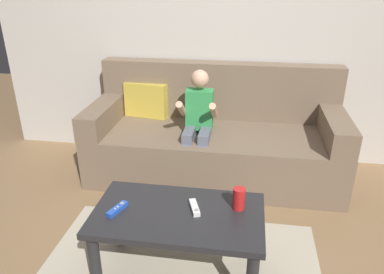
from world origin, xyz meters
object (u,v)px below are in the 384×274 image
object	(u,v)px
game_remote_white_center	(195,208)
soda_can	(239,199)
couch	(214,139)
coffee_table	(178,223)
person_seated_on_couch	(198,122)
game_remote_blue_near_edge	(117,209)

from	to	relation	value
game_remote_white_center	soda_can	bearing A→B (deg)	11.67
couch	coffee_table	xyz separation A→B (m)	(-0.07, -1.22, 0.04)
person_seated_on_couch	game_remote_blue_near_edge	bearing A→B (deg)	-104.66
coffee_table	game_remote_blue_near_edge	xyz separation A→B (m)	(-0.32, -0.04, 0.08)
couch	soda_can	world-z (taller)	couch
couch	game_remote_blue_near_edge	world-z (taller)	couch
person_seated_on_couch	soda_can	bearing A→B (deg)	-69.64
person_seated_on_couch	game_remote_white_center	bearing A→B (deg)	-82.84
couch	soda_can	bearing A→B (deg)	-77.78
soda_can	coffee_table	bearing A→B (deg)	-164.94
person_seated_on_couch	soda_can	size ratio (longest dim) A/B	7.49
person_seated_on_couch	game_remote_white_center	size ratio (longest dim) A/B	6.35
couch	game_remote_white_center	bearing A→B (deg)	-89.13
coffee_table	game_remote_blue_near_edge	size ratio (longest dim) A/B	6.31
couch	person_seated_on_couch	size ratio (longest dim) A/B	2.21
couch	game_remote_white_center	distance (m)	1.19
game_remote_white_center	person_seated_on_couch	bearing A→B (deg)	97.16
couch	soda_can	distance (m)	1.17
game_remote_blue_near_edge	game_remote_white_center	world-z (taller)	same
couch	game_remote_blue_near_edge	xyz separation A→B (m)	(-0.39, -1.26, 0.13)
coffee_table	person_seated_on_couch	bearing A→B (deg)	92.15
person_seated_on_couch	game_remote_blue_near_edge	size ratio (longest dim) A/B	6.37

